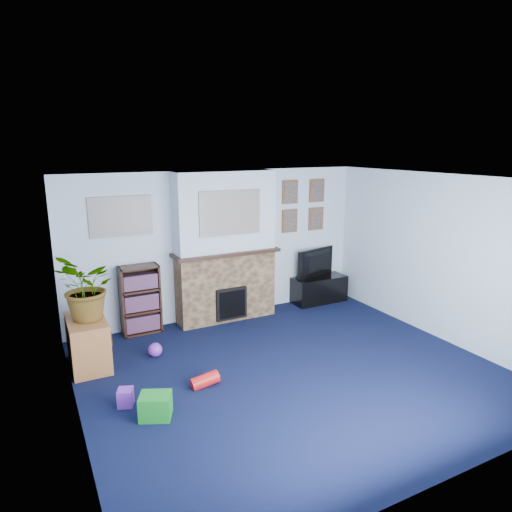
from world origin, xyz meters
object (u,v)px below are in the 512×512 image
tv_stand (319,290)px  bookshelf (140,301)px  television (319,263)px  sideboard (88,340)px

tv_stand → bookshelf: (-3.20, 0.08, 0.28)m
tv_stand → television: (0.00, 0.02, 0.50)m
television → tv_stand: bearing=76.5°
bookshelf → sideboard: bookshelf is taller
bookshelf → sideboard: bearing=-138.3°
television → bookshelf: size_ratio=0.83×
sideboard → bookshelf: bearing=41.7°
tv_stand → television: television is taller
television → sideboard: bearing=-3.5°
television → bookshelf: bookshelf is taller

